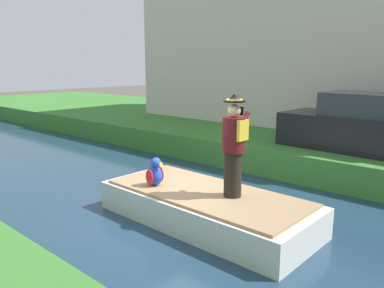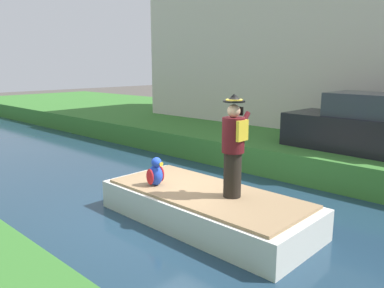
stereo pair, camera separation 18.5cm
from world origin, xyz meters
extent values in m
plane|color=#4C4742|center=(0.00, 0.00, 0.00)|extent=(80.00, 80.00, 0.00)
cube|color=#1E384C|center=(0.00, 0.00, 0.05)|extent=(6.55, 48.00, 0.10)
cube|color=#38752D|center=(7.90, 0.00, 0.42)|extent=(9.25, 48.00, 0.85)
cube|color=silver|center=(0.00, -0.60, 0.38)|extent=(1.87, 4.23, 0.56)
cube|color=#997A56|center=(0.00, -0.60, 0.69)|extent=(1.72, 3.89, 0.05)
cylinder|color=black|center=(0.11, -1.13, 1.12)|extent=(0.32, 0.32, 0.82)
cylinder|color=#561419|center=(0.11, -1.13, 1.84)|extent=(0.40, 0.40, 0.62)
cube|color=gold|center=(0.11, -1.32, 1.94)|extent=(0.28, 0.06, 0.36)
sphere|color=#DBA884|center=(0.11, -1.13, 2.27)|extent=(0.23, 0.23, 0.23)
cylinder|color=black|center=(0.11, -1.13, 2.43)|extent=(0.38, 0.38, 0.03)
cone|color=black|center=(0.11, -1.13, 2.50)|extent=(0.26, 0.26, 0.12)
cylinder|color=gold|center=(0.11, -1.13, 2.46)|extent=(0.29, 0.29, 0.02)
cylinder|color=#561419|center=(0.33, -1.17, 2.02)|extent=(0.38, 0.09, 0.43)
cube|color=black|center=(0.24, -1.19, 2.26)|extent=(0.03, 0.08, 0.15)
ellipsoid|color=blue|center=(-0.39, 0.38, 0.91)|extent=(0.26, 0.32, 0.40)
sphere|color=blue|center=(-0.39, 0.34, 1.18)|extent=(0.20, 0.20, 0.20)
cone|color=yellow|center=(-0.39, 0.24, 1.17)|extent=(0.09, 0.09, 0.09)
ellipsoid|color=red|center=(-0.53, 0.38, 0.91)|extent=(0.08, 0.20, 0.32)
ellipsoid|color=red|center=(-0.25, 0.38, 0.91)|extent=(0.08, 0.20, 0.32)
cube|color=black|center=(4.96, -1.74, 1.30)|extent=(1.90, 4.08, 0.90)
cube|color=#2D333D|center=(4.96, -1.94, 2.05)|extent=(1.55, 2.27, 0.60)
cube|color=beige|center=(9.23, 1.74, 4.28)|extent=(5.40, 13.18, 6.86)
camera|label=1|loc=(-5.30, -4.92, 3.04)|focal=35.58mm
camera|label=2|loc=(-5.17, -5.06, 3.04)|focal=35.58mm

